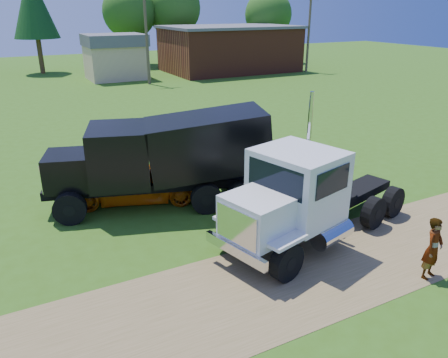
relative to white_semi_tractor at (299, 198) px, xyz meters
name	(u,v)px	position (x,y,z in m)	size (l,w,h in m)	color
ground	(329,266)	(0.06, -1.61, -1.67)	(140.00, 140.00, 0.00)	#325913
dirt_track	(329,266)	(0.06, -1.61, -1.66)	(120.00, 4.20, 0.01)	brown
white_semi_tractor	(299,198)	(0.00, 0.00, 0.00)	(8.27, 4.49, 4.89)	black
black_dump_truck	(167,155)	(-2.60, 5.00, 0.41)	(8.87, 4.94, 3.77)	black
orange_pickup	(140,180)	(-3.43, 6.14, -0.89)	(2.59, 5.61, 1.56)	#CE5C09
spectator_a	(433,248)	(2.30, -3.38, -0.72)	(0.69, 0.46, 1.90)	#999999
spectator_b	(311,177)	(2.84, 2.88, -0.77)	(0.88, 0.68, 1.81)	#999999
brick_building	(229,48)	(18.06, 38.39, 0.99)	(15.40, 10.40, 5.30)	brown
tan_shed	(116,56)	(4.06, 38.39, 0.76)	(6.20, 5.40, 4.70)	tan
utility_poles	(147,36)	(6.06, 33.39, 3.04)	(42.20, 0.28, 9.00)	#433326
tree_row	(89,11)	(3.73, 47.97, 5.25)	(55.81, 11.85, 11.47)	#3A2E18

